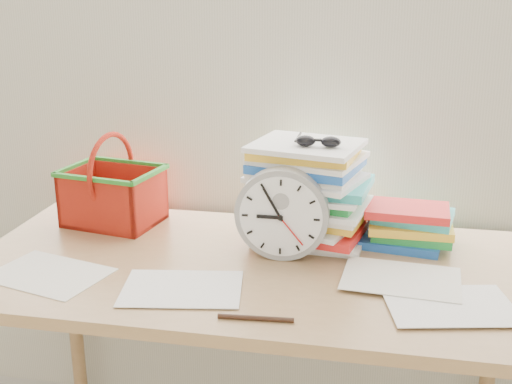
% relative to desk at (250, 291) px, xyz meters
% --- Properties ---
extents(curtain, '(2.40, 0.01, 2.50)m').
position_rel_desk_xyz_m(curtain, '(0.00, 0.38, 0.62)').
color(curtain, beige).
rests_on(curtain, room_shell).
extents(desk, '(1.40, 0.70, 0.75)m').
position_rel_desk_xyz_m(desk, '(0.00, 0.00, 0.00)').
color(desk, '#9A7348').
rests_on(desk, ground).
extents(paper_stack, '(0.35, 0.31, 0.27)m').
position_rel_desk_xyz_m(paper_stack, '(0.12, 0.18, 0.21)').
color(paper_stack, white).
rests_on(paper_stack, desk).
extents(clock, '(0.23, 0.05, 0.23)m').
position_rel_desk_xyz_m(clock, '(0.07, 0.05, 0.19)').
color(clock, gray).
rests_on(clock, desk).
extents(sunglasses, '(0.13, 0.11, 0.03)m').
position_rel_desk_xyz_m(sunglasses, '(0.15, 0.14, 0.36)').
color(sunglasses, black).
rests_on(sunglasses, paper_stack).
extents(book_stack, '(0.28, 0.23, 0.11)m').
position_rel_desk_xyz_m(book_stack, '(0.38, 0.21, 0.13)').
color(book_stack, white).
rests_on(book_stack, desk).
extents(basket, '(0.29, 0.24, 0.26)m').
position_rel_desk_xyz_m(basket, '(-0.44, 0.21, 0.20)').
color(basket, red).
rests_on(basket, desk).
extents(pen, '(0.16, 0.02, 0.01)m').
position_rel_desk_xyz_m(pen, '(0.07, -0.28, 0.08)').
color(pen, black).
rests_on(pen, desk).
extents(scattered_papers, '(1.26, 0.42, 0.02)m').
position_rel_desk_xyz_m(scattered_papers, '(0.00, 0.00, 0.08)').
color(scattered_papers, white).
rests_on(scattered_papers, desk).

